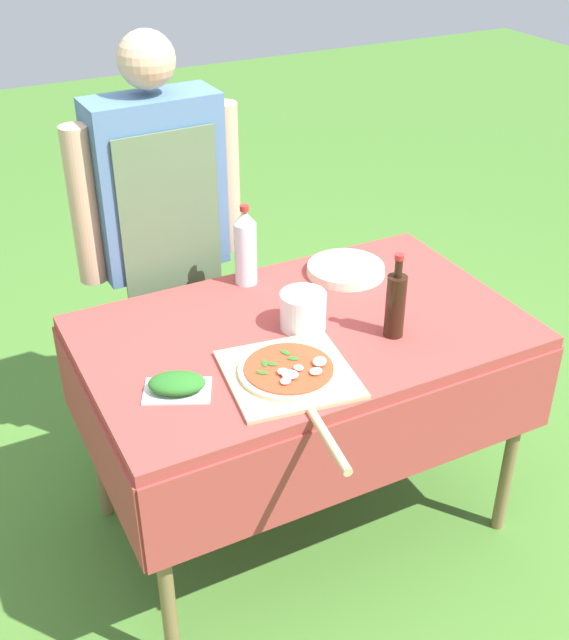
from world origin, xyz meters
The scene contains 9 objects.
ground_plane centered at (0.00, 0.00, 0.00)m, with size 12.00×12.00×0.00m, color #477A2D.
prep_table centered at (0.00, 0.00, 0.70)m, with size 1.31×0.81×0.78m.
person_cook centered at (-0.22, 0.59, 0.91)m, with size 0.58×0.20×1.54m.
pizza_on_peel centered at (-0.15, -0.22, 0.80)m, with size 0.38×0.59×0.05m.
oil_bottle centered at (0.21, -0.16, 0.89)m, with size 0.06×0.06×0.26m.
water_bottle centered at (-0.03, 0.32, 0.91)m, with size 0.07×0.07×0.27m.
herb_container centered at (-0.44, -0.13, 0.81)m, with size 0.21×0.18×0.05m.
mixing_tub centered at (0.00, 0.00, 0.84)m, with size 0.14×0.14×0.11m, color silver.
plate_stack centered at (0.28, 0.23, 0.80)m, with size 0.26×0.26×0.03m.
Camera 1 is at (-0.96, -1.76, 2.04)m, focal length 45.00 mm.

